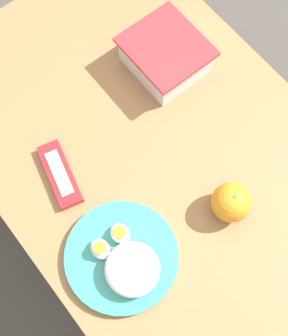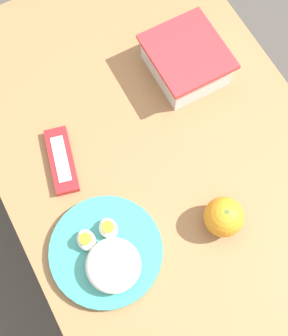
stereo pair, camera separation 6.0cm
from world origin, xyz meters
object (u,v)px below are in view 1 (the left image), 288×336
object	(u,v)px
orange_fruit	(231,202)
food_container	(165,57)
rice_plate	(124,260)
candy_bar	(60,174)

from	to	relation	value
orange_fruit	food_container	bearing A→B (deg)	161.63
rice_plate	food_container	bearing A→B (deg)	130.60
rice_plate	candy_bar	size ratio (longest dim) A/B	1.46
food_container	orange_fruit	bearing A→B (deg)	-18.37
orange_fruit	rice_plate	bearing A→B (deg)	-100.97
food_container	rice_plate	world-z (taller)	food_container
food_container	rice_plate	xyz separation A→B (m)	(0.31, -0.36, -0.01)
rice_plate	orange_fruit	bearing A→B (deg)	79.03
orange_fruit	candy_bar	xyz separation A→B (m)	(-0.28, -0.24, -0.03)
food_container	candy_bar	xyz separation A→B (m)	(0.07, -0.36, -0.03)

